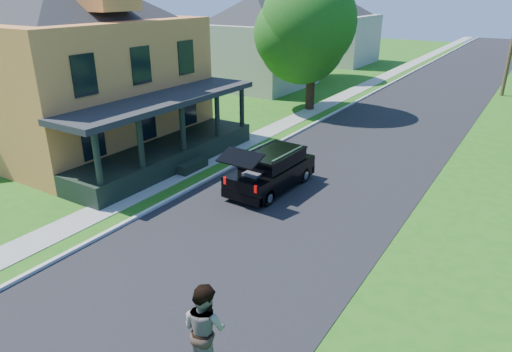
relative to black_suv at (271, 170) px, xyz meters
The scene contains 12 objects.
ground 6.33m from the black_suv, 77.12° to the right, with size 140.00×140.00×0.00m, color #1E5B12.
street 13.97m from the black_suv, 84.24° to the left, with size 8.00×120.00×0.02m, color black.
curb 14.15m from the black_suv, 100.81° to the left, with size 0.15×120.00×0.12m, color #ABABA6.
sidewalk 14.52m from the black_suv, 106.84° to the left, with size 1.30×120.00×0.03m, color gray.
front_walk 8.14m from the black_suv, behind, with size 6.50×1.20×0.03m, color gray.
main_house 12.12m from the black_suv, behind, with size 15.56×15.56×10.10m.
neighbor_house_mid 21.85m from the black_suv, 124.09° to the left, with size 12.78×12.78×8.30m.
neighbor_house_far 36.13m from the black_suv, 109.65° to the left, with size 12.78×12.78×8.30m.
black_suv is the anchor object (origin of this frame).
skateboarder 9.94m from the black_suv, 66.85° to the right, with size 1.06×0.88×1.99m.
tree_left_mid 14.56m from the black_suv, 109.72° to the left, with size 5.84×5.76×8.61m.
tree_left_far 25.91m from the black_suv, 112.19° to the left, with size 6.12×5.90×8.23m.
Camera 1 is at (7.13, -8.45, 7.44)m, focal length 32.00 mm.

